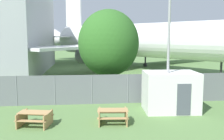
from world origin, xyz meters
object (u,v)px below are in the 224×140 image
portable_cabin (170,92)px  tree_left_of_cabin (109,43)px  picnic_bench_open_grass (35,117)px  airplane (141,41)px  picnic_bench_near_cabin (113,115)px

portable_cabin → tree_left_of_cabin: 6.43m
tree_left_of_cabin → picnic_bench_open_grass: bearing=-124.5°
portable_cabin → tree_left_of_cabin: tree_left_of_cabin is taller
portable_cabin → airplane: bearing=85.7°
picnic_bench_near_cabin → picnic_bench_open_grass: (-4.14, -0.01, 0.00)m
picnic_bench_open_grass → tree_left_of_cabin: size_ratio=0.28×
airplane → tree_left_of_cabin: airplane is taller
portable_cabin → picnic_bench_near_cabin: size_ratio=1.92×
picnic_bench_open_grass → tree_left_of_cabin: tree_left_of_cabin is taller
picnic_bench_near_cabin → tree_left_of_cabin: (0.35, 6.53, 3.71)m
airplane → portable_cabin: size_ratio=11.17×
portable_cabin → picnic_bench_near_cabin: 4.44m
picnic_bench_open_grass → tree_left_of_cabin: (4.49, 6.54, 3.71)m
airplane → picnic_bench_open_grass: 26.01m
picnic_bench_open_grass → tree_left_of_cabin: 8.76m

